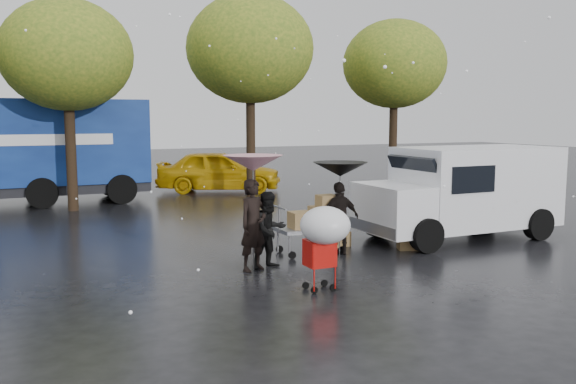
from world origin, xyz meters
name	(u,v)px	position (x,y,z in m)	size (l,w,h in m)	color
ground	(322,271)	(0.00, 0.00, 0.00)	(90.00, 90.00, 0.00)	black
person_pink	(253,225)	(-1.14, 0.64, 0.88)	(0.64, 0.42, 1.76)	black
person_middle	(270,230)	(-0.79, 0.68, 0.75)	(0.73, 0.57, 1.50)	black
person_black	(340,218)	(1.02, 1.10, 0.78)	(0.92, 0.38, 1.56)	black
umbrella_pink	(253,163)	(-1.14, 0.64, 2.06)	(1.13, 1.13, 2.21)	#4C4C4C
umbrella_black	(340,169)	(1.02, 1.10, 1.83)	(1.16, 1.16, 1.98)	#4C4C4C
vendor_cart	(315,220)	(0.61, 1.47, 0.73)	(1.52, 0.80, 1.27)	slate
shopping_cart	(324,230)	(-0.63, -1.25, 1.06)	(0.84, 0.84, 1.46)	#B80F0A
white_van	(464,191)	(4.63, 1.42, 1.16)	(4.91, 2.18, 2.20)	white
blue_truck	(27,152)	(-4.68, 12.02, 1.76)	(8.30, 2.60, 3.50)	navy
box_ground_near	(409,240)	(2.67, 0.90, 0.21)	(0.46, 0.37, 0.42)	olive
box_ground_far	(339,239)	(1.45, 1.87, 0.17)	(0.43, 0.34, 0.34)	olive
yellow_taxi	(219,171)	(2.21, 12.68, 0.82)	(1.93, 4.80, 1.63)	#D7A20B
tree_row	(165,52)	(-0.47, 10.00, 5.02)	(21.60, 4.40, 7.12)	black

